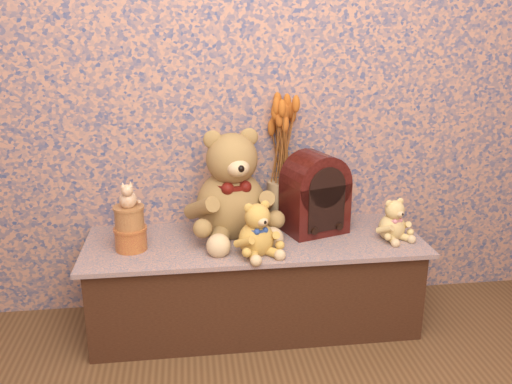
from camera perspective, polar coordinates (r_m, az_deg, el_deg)
The scene contains 10 objects.
display_shelf at distance 2.52m, azimuth -0.15°, elevation -9.52°, with size 1.51×0.53×0.43m, color #3C577B.
teddy_large at distance 2.42m, azimuth -2.69°, elevation 1.42°, with size 0.42×0.50×0.53m, color olive, non-canonical shape.
teddy_medium at distance 2.25m, azimuth 0.02°, elevation -3.61°, with size 0.20×0.23×0.25m, color #B17B31, non-canonical shape.
teddy_small at distance 2.49m, azimuth 14.26°, elevation -2.60°, with size 0.16×0.19×0.20m, color #DCBE68, non-canonical shape.
cathedral_radio at distance 2.48m, azimuth 6.26°, elevation -0.06°, with size 0.27×0.20×0.38m, color #350C09, non-canonical shape.
ceramic_vase at distance 2.59m, azimuth 2.58°, elevation -1.11°, with size 0.13×0.13×0.21m, color tan.
dried_stalks at distance 2.51m, azimuth 2.68°, elevation 5.78°, with size 0.22×0.22×0.43m, color #C05F1E, non-canonical shape.
biscuit_tin_lower at distance 2.37m, azimuth -13.09°, elevation -4.84°, with size 0.13×0.13×0.10m, color gold.
biscuit_tin_upper at distance 2.34m, azimuth -13.26°, elevation -2.66°, with size 0.12×0.12×0.10m, color tan.
cat_figurine at distance 2.30m, azimuth -13.44°, elevation -0.15°, with size 0.09×0.10×0.12m, color silver, non-canonical shape.
Camera 1 is at (-0.28, -0.98, 1.37)m, focal length 37.80 mm.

